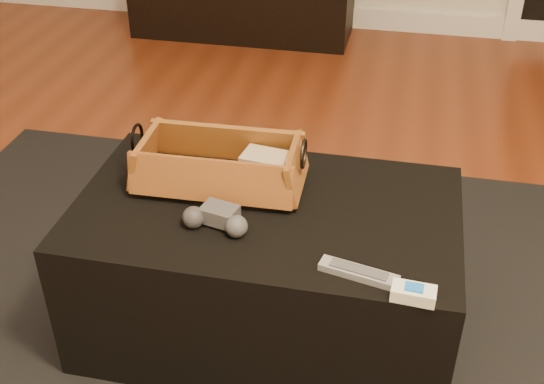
% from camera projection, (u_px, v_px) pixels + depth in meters
% --- Properties ---
extents(floor, '(5.00, 5.50, 0.01)m').
position_uv_depth(floor, '(261.00, 374.00, 1.87)').
color(floor, brown).
rests_on(floor, ground).
extents(baseboard, '(5.00, 0.04, 0.12)m').
position_uv_depth(baseboard, '(362.00, 18.00, 4.05)').
color(baseboard, white).
rests_on(baseboard, floor).
extents(area_rug, '(2.60, 2.00, 0.01)m').
position_uv_depth(area_rug, '(263.00, 337.00, 1.97)').
color(area_rug, black).
rests_on(area_rug, floor).
extents(ottoman, '(1.00, 0.60, 0.42)m').
position_uv_depth(ottoman, '(266.00, 268.00, 1.89)').
color(ottoman, black).
rests_on(ottoman, area_rug).
extents(tv_remote, '(0.24, 0.08, 0.03)m').
position_uv_depth(tv_remote, '(210.00, 177.00, 1.83)').
color(tv_remote, black).
rests_on(tv_remote, wicker_basket).
extents(cloth_bundle, '(0.14, 0.10, 0.07)m').
position_uv_depth(cloth_bundle, '(266.00, 166.00, 1.84)').
color(cloth_bundle, tan).
rests_on(cloth_bundle, wicker_basket).
extents(wicker_basket, '(0.46, 0.25, 0.16)m').
position_uv_depth(wicker_basket, '(220.00, 167.00, 1.83)').
color(wicker_basket, '#A06A24').
rests_on(wicker_basket, ottoman).
extents(game_controller, '(0.18, 0.11, 0.06)m').
position_uv_depth(game_controller, '(217.00, 219.00, 1.68)').
color(game_controller, '#3E3E41').
rests_on(game_controller, ottoman).
extents(silver_remote, '(0.19, 0.08, 0.02)m').
position_uv_depth(silver_remote, '(359.00, 273.00, 1.53)').
color(silver_remote, gray).
rests_on(silver_remote, ottoman).
extents(cream_gadget, '(0.10, 0.05, 0.04)m').
position_uv_depth(cream_gadget, '(413.00, 293.00, 1.47)').
color(cream_gadget, silver).
rests_on(cream_gadget, ottoman).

